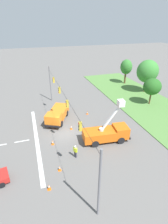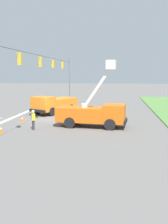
{
  "view_description": "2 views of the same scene",
  "coord_description": "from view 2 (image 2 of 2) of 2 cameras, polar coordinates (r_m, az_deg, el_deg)",
  "views": [
    {
      "loc": [
        21.6,
        -4.06,
        15.0
      ],
      "look_at": [
        -1.23,
        3.38,
        2.48
      ],
      "focal_mm": 28.0,
      "sensor_mm": 36.0,
      "label": 1
    },
    {
      "loc": [
        27.28,
        7.3,
        4.94
      ],
      "look_at": [
        1.69,
        4.1,
        1.11
      ],
      "focal_mm": 42.0,
      "sensor_mm": 36.0,
      "label": 2
    }
  ],
  "objects": [
    {
      "name": "traffic_cone_near_bucket",
      "position": [
        27.32,
        -13.32,
        -1.46
      ],
      "size": [
        0.36,
        0.36,
        0.7
      ],
      "color": "orange",
      "rests_on": "ground"
    },
    {
      "name": "traffic_cone_mid_left",
      "position": [
        32.45,
        3.27,
        0.23
      ],
      "size": [
        0.36,
        0.36,
        0.63
      ],
      "color": "orange",
      "rests_on": "ground"
    },
    {
      "name": "traffic_cone_foreground_right",
      "position": [
        22.87,
        -17.62,
        -3.6
      ],
      "size": [
        0.36,
        0.36,
        0.66
      ],
      "color": "orange",
      "rests_on": "ground"
    },
    {
      "name": "utility_truck_support_near",
      "position": [
        32.6,
        -6.5,
        1.78
      ],
      "size": [
        6.75,
        5.07,
        2.2
      ],
      "color": "orange",
      "rests_on": "ground"
    },
    {
      "name": "utility_truck_bucket_lift",
      "position": [
        24.11,
        1.95,
        -0.18
      ],
      "size": [
        2.97,
        6.62,
        6.08
      ],
      "color": "orange",
      "rests_on": "ground"
    },
    {
      "name": "signal_gantry",
      "position": [
        28.22,
        -7.94,
        7.65
      ],
      "size": [
        26.2,
        0.33,
        7.2
      ],
      "color": "slate",
      "rests_on": "ground"
    },
    {
      "name": "road_worker",
      "position": [
        23.32,
        -10.99,
        -1.42
      ],
      "size": [
        0.57,
        0.42,
        1.77
      ],
      "color": "#383842",
      "rests_on": "ground"
    },
    {
      "name": "traffic_cone_foreground_left",
      "position": [
        29.14,
        -5.15,
        -0.65
      ],
      "size": [
        0.36,
        0.36,
        0.7
      ],
      "color": "orange",
      "rests_on": "ground"
    },
    {
      "name": "ground_plane",
      "position": [
        28.67,
        -7.73,
        -1.54
      ],
      "size": [
        200.0,
        200.0,
        0.0
      ],
      "primitive_type": "plane",
      "color": "#605E5B"
    }
  ]
}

